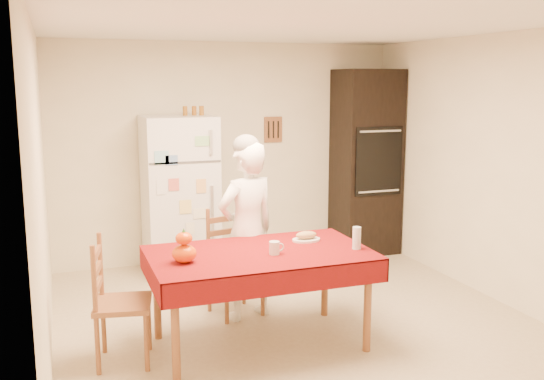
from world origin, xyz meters
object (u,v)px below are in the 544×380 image
chair_far (232,257)px  wine_glass (357,238)px  chair_left (114,297)px  seated_woman (247,231)px  oven_cabinet (366,162)px  pumpkin_lower (184,253)px  refrigerator (180,195)px  bread_plate (306,240)px  coffee_mug (274,248)px  dining_table (260,260)px

chair_far → wine_glass: bearing=-63.4°
chair_left → seated_woman: (1.18, 0.52, 0.27)m
oven_cabinet → wine_glass: (-1.33, -2.32, -0.25)m
pumpkin_lower → chair_left: bearing=163.2°
refrigerator → chair_left: size_ratio=1.79×
refrigerator → pumpkin_lower: size_ratio=9.50×
seated_woman → bread_plate: 0.56m
chair_left → coffee_mug: chair_left is taller
dining_table → chair_far: size_ratio=1.79×
chair_far → seated_woman: (0.09, -0.17, 0.27)m
chair_far → bread_plate: chair_far is taller
oven_cabinet → dining_table: 3.01m
refrigerator → pumpkin_lower: 2.21m
refrigerator → chair_far: (0.20, -1.34, -0.34)m
dining_table → wine_glass: 0.78m
oven_cabinet → dining_table: bearing=-134.1°
dining_table → bread_plate: (0.47, 0.18, 0.08)m
chair_far → bread_plate: (0.47, -0.58, 0.26)m
wine_glass → bread_plate: wine_glass is taller
wine_glass → bread_plate: 0.46m
coffee_mug → wine_glass: (0.66, -0.07, 0.04)m
bread_plate → pumpkin_lower: bearing=-166.4°
seated_woman → wine_glass: 1.01m
seated_woman → dining_table: bearing=65.1°
chair_far → wine_glass: 1.25m
wine_glass → chair_left: bearing=172.3°
chair_far → chair_left: size_ratio=1.00×
pumpkin_lower → oven_cabinet: bearing=39.7°
refrigerator → bread_plate: (0.67, -1.92, -0.08)m
refrigerator → chair_far: bearing=-81.6°
dining_table → bread_plate: 0.51m
dining_table → seated_woman: (0.08, 0.59, 0.09)m
coffee_mug → chair_far: bearing=95.9°
seated_woman → pumpkin_lower: 0.96m
dining_table → chair_far: chair_far is taller
chair_far → wine_glass: chair_far is taller
oven_cabinet → chair_far: size_ratio=2.32×
refrigerator → oven_cabinet: oven_cabinet is taller
chair_left → chair_far: bearing=-46.8°
oven_cabinet → coffee_mug: (-1.99, -2.25, -0.29)m
dining_table → seated_woman: bearing=82.0°
refrigerator → chair_left: 2.24m
oven_cabinet → seated_woman: (-1.99, -1.56, -0.32)m
coffee_mug → pumpkin_lower: 0.69m
dining_table → bread_plate: bread_plate is taller
refrigerator → seated_woman: bearing=-79.3°
dining_table → chair_far: bearing=90.5°
bread_plate → coffee_mug: bearing=-143.7°
chair_far → coffee_mug: chair_far is taller
oven_cabinet → wine_glass: oven_cabinet is taller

